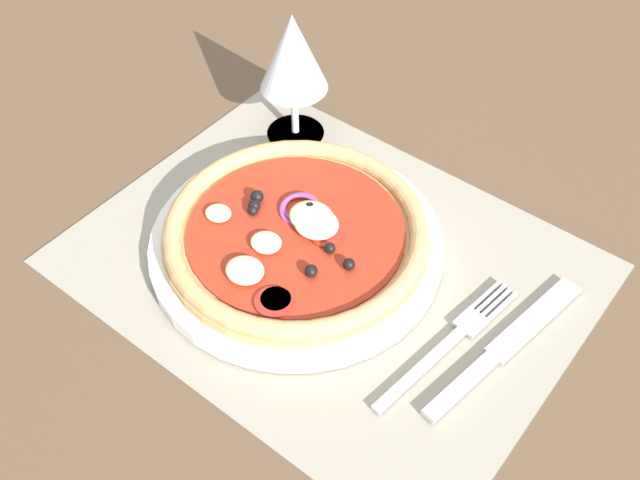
# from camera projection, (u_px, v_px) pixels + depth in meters

# --- Properties ---
(ground_plane) EXTENTS (1.90, 1.40, 0.02)m
(ground_plane) POSITION_uv_depth(u_px,v_px,m) (328.00, 273.00, 0.73)
(ground_plane) COLOR brown
(placemat) EXTENTS (0.46, 0.35, 0.00)m
(placemat) POSITION_uv_depth(u_px,v_px,m) (328.00, 263.00, 0.72)
(placemat) COLOR gray
(placemat) RESTS_ON ground_plane
(plate) EXTENTS (0.28, 0.28, 0.01)m
(plate) POSITION_uv_depth(u_px,v_px,m) (296.00, 245.00, 0.72)
(plate) COLOR silver
(plate) RESTS_ON placemat
(pizza) EXTENTS (0.25, 0.25, 0.03)m
(pizza) POSITION_uv_depth(u_px,v_px,m) (296.00, 232.00, 0.71)
(pizza) COLOR tan
(pizza) RESTS_ON plate
(fork) EXTENTS (0.04, 0.18, 0.00)m
(fork) POSITION_uv_depth(u_px,v_px,m) (454.00, 338.00, 0.65)
(fork) COLOR #B2B5BA
(fork) RESTS_ON placemat
(knife) EXTENTS (0.05, 0.20, 0.01)m
(knife) POSITION_uv_depth(u_px,v_px,m) (506.00, 345.00, 0.65)
(knife) COLOR #B2B5BA
(knife) RESTS_ON placemat
(wine_glass) EXTENTS (0.07, 0.07, 0.15)m
(wine_glass) POSITION_uv_depth(u_px,v_px,m) (293.00, 57.00, 0.77)
(wine_glass) COLOR silver
(wine_glass) RESTS_ON ground_plane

